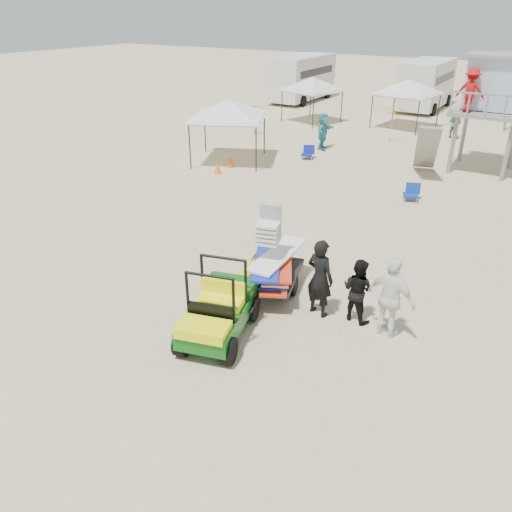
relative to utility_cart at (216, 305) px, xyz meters
The scene contains 19 objects.
ground 1.65m from the utility_cart, 110.80° to the right, with size 140.00×140.00×0.00m, color beige.
utility_cart is the anchor object (origin of this frame).
surf_trailer 2.33m from the utility_cart, 89.96° to the left, with size 1.84×2.65×2.15m.
man_left 2.54m from the utility_cart, 53.21° to the left, with size 0.71×0.47×1.94m, color black.
man_mid 3.29m from the utility_cart, 43.92° to the left, with size 0.76×0.59×1.57m, color black.
man_right 3.81m from the utility_cart, 32.26° to the left, with size 1.12×0.47×1.91m, color white.
lifeguard_tower 17.01m from the utility_cart, 81.11° to the left, with size 3.00×3.00×4.77m.
canopy_white_a 14.25m from the utility_cart, 123.29° to the left, with size 4.15×4.15×3.24m.
canopy_white_b 23.53m from the utility_cart, 110.89° to the left, with size 3.49×3.49×3.12m.
canopy_white_c 23.52m from the utility_cart, 96.97° to the left, with size 3.50×3.50×3.20m.
umbrella_a 19.43m from the utility_cart, 119.43° to the left, with size 1.85×1.88×1.69m, color red.
umbrella_b 19.52m from the utility_cart, 96.93° to the left, with size 2.10×2.14×1.92m, color gold.
cone_near 13.14m from the utility_cart, 122.96° to the left, with size 0.34×0.34×0.50m, color #F05307.
cone_far 12.19m from the utility_cart, 125.55° to the left, with size 0.34×0.34×0.50m, color orange.
beach_chair_a 14.91m from the utility_cart, 108.54° to the left, with size 0.71×0.78×0.64m.
beach_chair_b 11.12m from the utility_cart, 83.93° to the left, with size 0.68×0.75×0.64m.
rv_far_left 31.29m from the utility_cart, 113.58° to the left, with size 2.64×6.80×3.25m.
rv_mid_left 30.38m from the utility_cart, 96.64° to the left, with size 2.65×6.50×3.25m.
distant_beachgoers 17.08m from the utility_cart, 90.40° to the left, with size 12.08×15.90×1.83m.
Camera 1 is at (6.08, -6.06, 6.66)m, focal length 35.00 mm.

